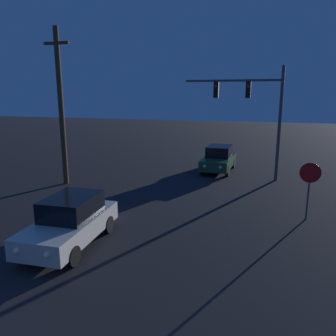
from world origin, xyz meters
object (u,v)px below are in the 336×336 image
car_near (71,221)px  stop_sign (310,180)px  traffic_signal_mast (255,105)px  utility_pole (61,106)px  car_far (219,159)px

car_near → stop_sign: bearing=-151.8°
traffic_signal_mast → stop_sign: bearing=-67.9°
car_near → traffic_signal_mast: 12.34m
traffic_signal_mast → utility_pole: (-9.83, -4.05, -0.02)m
stop_sign → car_near: bearing=-149.2°
car_near → car_far: (3.14, 12.11, 0.00)m
traffic_signal_mast → stop_sign: size_ratio=2.77×
traffic_signal_mast → car_near: bearing=-116.4°
utility_pole → traffic_signal_mast: bearing=22.4°
stop_sign → car_far: bearing=121.3°
car_far → utility_pole: bearing=38.2°
traffic_signal_mast → stop_sign: (2.44, -6.01, -2.65)m
car_far → stop_sign: 8.84m
car_near → stop_sign: (7.70, 4.59, 0.83)m
car_near → traffic_signal_mast: bearing=-119.0°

